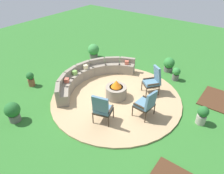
{
  "coord_description": "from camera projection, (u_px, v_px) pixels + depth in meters",
  "views": [
    {
      "loc": [
        -5.36,
        -3.79,
        4.88
      ],
      "look_at": [
        0.0,
        0.2,
        0.45
      ],
      "focal_mm": 33.2,
      "sensor_mm": 36.0,
      "label": 1
    }
  ],
  "objects": [
    {
      "name": "fire_pit",
      "position": [
        116.0,
        91.0,
        7.97
      ],
      "size": [
        0.81,
        0.81,
        0.76
      ],
      "color": "gray",
      "rests_on": "patio_circle"
    },
    {
      "name": "lounge_chair_front_right",
      "position": [
        146.0,
        103.0,
        6.92
      ],
      "size": [
        0.67,
        0.61,
        1.05
      ],
      "rotation": [
        0.0,
        0.0,
        6.2
      ],
      "color": "#2D2319",
      "rests_on": "patio_circle"
    },
    {
      "name": "potted_plant_3",
      "position": [
        13.0,
        111.0,
        6.88
      ],
      "size": [
        0.51,
        0.51,
        0.73
      ],
      "color": "#605B56",
      "rests_on": "ground_plane"
    },
    {
      "name": "potted_plant_5",
      "position": [
        169.0,
        64.0,
        9.79
      ],
      "size": [
        0.52,
        0.52,
        0.69
      ],
      "color": "#605B56",
      "rests_on": "ground_plane"
    },
    {
      "name": "potted_plant_1",
      "position": [
        31.0,
        79.0,
        8.75
      ],
      "size": [
        0.32,
        0.32,
        0.63
      ],
      "color": "brown",
      "rests_on": "ground_plane"
    },
    {
      "name": "curved_stone_bench",
      "position": [
        91.0,
        75.0,
        8.99
      ],
      "size": [
        4.05,
        1.93,
        0.69
      ],
      "color": "gray",
      "rests_on": "patio_circle"
    },
    {
      "name": "mulch_bed_right",
      "position": [
        219.0,
        100.0,
        8.03
      ],
      "size": [
        1.51,
        1.3,
        0.04
      ],
      "primitive_type": "cube",
      "color": "#472B19",
      "rests_on": "ground_plane"
    },
    {
      "name": "lounge_chair_back_left",
      "position": [
        153.0,
        80.0,
        8.08
      ],
      "size": [
        0.76,
        0.8,
        1.16
      ],
      "rotation": [
        0.0,
        0.0,
        7.17
      ],
      "color": "#2D2319",
      "rests_on": "patio_circle"
    },
    {
      "name": "patio_circle",
      "position": [
        116.0,
        98.0,
        8.15
      ],
      "size": [
        5.04,
        5.04,
        0.06
      ],
      "primitive_type": "cylinder",
      "color": "tan",
      "rests_on": "ground_plane"
    },
    {
      "name": "potted_plant_4",
      "position": [
        94.0,
        50.0,
        11.05
      ],
      "size": [
        0.6,
        0.6,
        0.75
      ],
      "color": "#605B56",
      "rests_on": "ground_plane"
    },
    {
      "name": "potted_plant_0",
      "position": [
        176.0,
        73.0,
        9.15
      ],
      "size": [
        0.35,
        0.35,
        0.6
      ],
      "color": "#605B56",
      "rests_on": "ground_plane"
    },
    {
      "name": "ground_plane",
      "position": [
        116.0,
        98.0,
        8.16
      ],
      "size": [
        24.0,
        24.0,
        0.0
      ],
      "primitive_type": "plane",
      "color": "#2D6B28"
    },
    {
      "name": "lounge_chair_front_left",
      "position": [
        102.0,
        108.0,
        6.63
      ],
      "size": [
        0.72,
        0.72,
        1.16
      ],
      "rotation": [
        0.0,
        0.0,
        5.01
      ],
      "color": "#2D2319",
      "rests_on": "patio_circle"
    },
    {
      "name": "potted_plant_2",
      "position": [
        202.0,
        114.0,
        6.79
      ],
      "size": [
        0.37,
        0.37,
        0.68
      ],
      "color": "#A89E8E",
      "rests_on": "ground_plane"
    }
  ]
}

